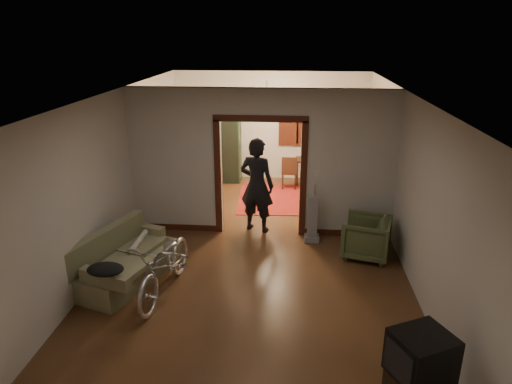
# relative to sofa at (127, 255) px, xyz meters

# --- Properties ---
(floor) EXTENTS (5.00, 8.50, 0.01)m
(floor) POSITION_rel_sofa_xyz_m (1.97, 1.25, -0.42)
(floor) COLOR #402514
(floor) RESTS_ON ground
(ceiling) EXTENTS (5.00, 8.50, 0.01)m
(ceiling) POSITION_rel_sofa_xyz_m (1.97, 1.25, 2.38)
(ceiling) COLOR white
(ceiling) RESTS_ON floor
(wall_back) EXTENTS (5.00, 0.02, 2.80)m
(wall_back) POSITION_rel_sofa_xyz_m (1.97, 5.50, 0.98)
(wall_back) COLOR beige
(wall_back) RESTS_ON floor
(wall_left) EXTENTS (0.02, 8.50, 2.80)m
(wall_left) POSITION_rel_sofa_xyz_m (-0.53, 1.25, 0.98)
(wall_left) COLOR beige
(wall_left) RESTS_ON floor
(wall_right) EXTENTS (0.02, 8.50, 2.80)m
(wall_right) POSITION_rel_sofa_xyz_m (4.47, 1.25, 0.98)
(wall_right) COLOR beige
(wall_right) RESTS_ON floor
(partition_wall) EXTENTS (5.00, 0.14, 2.80)m
(partition_wall) POSITION_rel_sofa_xyz_m (1.97, 2.00, 0.98)
(partition_wall) COLOR beige
(partition_wall) RESTS_ON floor
(door_casing) EXTENTS (1.74, 0.20, 2.32)m
(door_casing) POSITION_rel_sofa_xyz_m (1.97, 2.00, 0.68)
(door_casing) COLOR #40190E
(door_casing) RESTS_ON floor
(far_window) EXTENTS (0.98, 0.06, 1.28)m
(far_window) POSITION_rel_sofa_xyz_m (2.67, 5.46, 1.13)
(far_window) COLOR black
(far_window) RESTS_ON wall_back
(chandelier) EXTENTS (0.24, 0.24, 0.24)m
(chandelier) POSITION_rel_sofa_xyz_m (1.97, 3.75, 1.93)
(chandelier) COLOR #FFE0A5
(chandelier) RESTS_ON ceiling
(light_switch) EXTENTS (0.08, 0.01, 0.12)m
(light_switch) POSITION_rel_sofa_xyz_m (3.02, 1.93, 0.83)
(light_switch) COLOR silver
(light_switch) RESTS_ON partition_wall
(sofa) EXTENTS (1.36, 1.99, 0.84)m
(sofa) POSITION_rel_sofa_xyz_m (0.00, 0.00, 0.00)
(sofa) COLOR #6D6F4A
(sofa) RESTS_ON floor
(rolled_paper) EXTENTS (0.09, 0.72, 0.09)m
(rolled_paper) POSITION_rel_sofa_xyz_m (0.10, 0.30, 0.11)
(rolled_paper) COLOR beige
(rolled_paper) RESTS_ON sofa
(jacket) EXTENTS (0.51, 0.38, 0.15)m
(jacket) POSITION_rel_sofa_xyz_m (0.05, -0.91, 0.26)
(jacket) COLOR black
(jacket) RESTS_ON sofa
(bicycle) EXTENTS (0.84, 1.88, 0.96)m
(bicycle) POSITION_rel_sofa_xyz_m (0.72, -0.35, 0.06)
(bicycle) COLOR silver
(bicycle) RESTS_ON floor
(armchair) EXTENTS (0.97, 0.95, 0.72)m
(armchair) POSITION_rel_sofa_xyz_m (3.88, 1.11, -0.06)
(armchair) COLOR #48552F
(armchair) RESTS_ON floor
(crt_tv) EXTENTS (0.72, 0.69, 0.48)m
(crt_tv) POSITION_rel_sofa_xyz_m (3.90, -2.39, 0.30)
(crt_tv) COLOR black
(crt_tv) RESTS_ON tv_stand
(vacuum) EXTENTS (0.32, 0.28, 0.90)m
(vacuum) POSITION_rel_sofa_xyz_m (2.96, 1.65, 0.03)
(vacuum) COLOR gray
(vacuum) RESTS_ON floor
(person) EXTENTS (0.79, 0.64, 1.87)m
(person) POSITION_rel_sofa_xyz_m (1.89, 2.07, 0.52)
(person) COLOR black
(person) RESTS_ON floor
(oriental_rug) EXTENTS (1.68, 2.15, 0.02)m
(oriental_rug) POSITION_rel_sofa_xyz_m (2.12, 3.85, -0.41)
(oriental_rug) COLOR maroon
(oriental_rug) RESTS_ON floor
(locker) EXTENTS (1.02, 0.59, 2.01)m
(locker) POSITION_rel_sofa_xyz_m (0.71, 5.17, 0.58)
(locker) COLOR #233821
(locker) RESTS_ON floor
(globe) EXTENTS (0.28, 0.28, 0.28)m
(globe) POSITION_rel_sofa_xyz_m (0.71, 5.17, 1.52)
(globe) COLOR #1E5972
(globe) RESTS_ON locker
(desk) EXTENTS (0.95, 0.61, 0.65)m
(desk) POSITION_rel_sofa_xyz_m (3.08, 5.04, -0.09)
(desk) COLOR #341C11
(desk) RESTS_ON floor
(desk_chair) EXTENTS (0.45, 0.45, 0.84)m
(desk_chair) POSITION_rel_sofa_xyz_m (2.49, 4.69, 0.00)
(desk_chair) COLOR #341C11
(desk_chair) RESTS_ON floor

